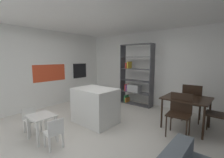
% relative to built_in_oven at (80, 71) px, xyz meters
% --- Properties ---
extents(ground_plane, '(8.58, 8.58, 0.00)m').
position_rel_built_in_oven_xyz_m(ground_plane, '(2.42, -1.46, -1.16)').
color(ground_plane, beige).
extents(ceiling_slab, '(6.25, 5.37, 0.06)m').
position_rel_built_in_oven_xyz_m(ceiling_slab, '(2.42, -1.46, 1.45)').
color(ceiling_slab, white).
rests_on(ceiling_slab, ground_plane).
extents(back_partition, '(6.25, 0.06, 2.58)m').
position_rel_built_in_oven_xyz_m(back_partition, '(2.42, 1.19, 0.13)').
color(back_partition, white).
rests_on(back_partition, ground_plane).
extents(tall_cabinet_run_left, '(0.62, 4.83, 2.58)m').
position_rel_built_in_oven_xyz_m(tall_cabinet_run_left, '(-0.33, -1.46, 0.13)').
color(tall_cabinet_run_left, white).
rests_on(tall_cabinet_run_left, ground_plane).
extents(cabinet_niche_splashback, '(0.01, 1.14, 0.56)m').
position_rel_built_in_oven_xyz_m(cabinet_niche_splashback, '(-0.02, -1.26, -0.00)').
color(cabinet_niche_splashback, '#CC4223').
rests_on(cabinet_niche_splashback, ground_plane).
extents(built_in_oven, '(0.06, 0.60, 0.56)m').
position_rel_built_in_oven_xyz_m(built_in_oven, '(0.00, 0.00, 0.00)').
color(built_in_oven, black).
rests_on(built_in_oven, ground_plane).
extents(kitchen_island, '(1.06, 0.77, 0.89)m').
position_rel_built_in_oven_xyz_m(kitchen_island, '(2.17, -1.23, -0.71)').
color(kitchen_island, white).
rests_on(kitchen_island, ground_plane).
extents(open_bookshelf, '(1.21, 0.32, 2.13)m').
position_rel_built_in_oven_xyz_m(open_bookshelf, '(2.08, 0.80, -0.26)').
color(open_bookshelf, '#4C4C51').
rests_on(open_bookshelf, ground_plane).
extents(child_table, '(0.51, 0.45, 0.51)m').
position_rel_built_in_oven_xyz_m(child_table, '(1.96, -2.53, -0.75)').
color(child_table, silver).
rests_on(child_table, ground_plane).
extents(child_chair_right, '(0.33, 0.33, 0.57)m').
position_rel_built_in_oven_xyz_m(child_chair_right, '(2.47, -2.53, -0.84)').
color(child_chair_right, white).
rests_on(child_chair_right, ground_plane).
extents(child_chair_left, '(0.31, 0.31, 0.55)m').
position_rel_built_in_oven_xyz_m(child_chair_left, '(1.46, -2.53, -0.85)').
color(child_chair_left, silver).
rests_on(child_chair_left, ground_plane).
extents(dining_table, '(0.99, 0.86, 0.74)m').
position_rel_built_in_oven_xyz_m(dining_table, '(4.05, -0.06, -0.50)').
color(dining_table, black).
rests_on(dining_table, ground_plane).
extents(dining_chair_window_side, '(0.45, 0.44, 0.92)m').
position_rel_built_in_oven_xyz_m(dining_chair_window_side, '(4.76, -0.06, -0.61)').
color(dining_chair_window_side, black).
rests_on(dining_chair_window_side, ground_plane).
extents(dining_chair_near, '(0.48, 0.46, 0.90)m').
position_rel_built_in_oven_xyz_m(dining_chair_near, '(4.04, -0.52, -0.61)').
color(dining_chair_near, black).
rests_on(dining_chair_near, ground_plane).
extents(dining_chair_far, '(0.49, 0.45, 0.99)m').
position_rel_built_in_oven_xyz_m(dining_chair_far, '(4.06, 0.39, -0.57)').
color(dining_chair_far, black).
rests_on(dining_chair_far, ground_plane).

